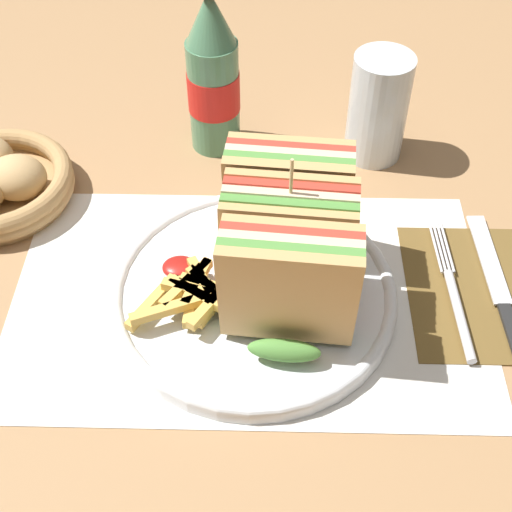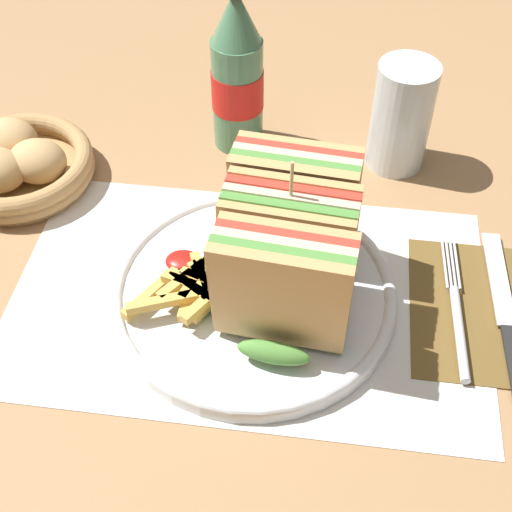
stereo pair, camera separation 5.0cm
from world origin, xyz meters
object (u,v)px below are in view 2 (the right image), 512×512
object	(u,v)px
fork	(458,317)
bread_basket	(18,165)
club_sandwich	(289,244)
coke_bottle_near	(237,74)
knife	(504,312)
plate_main	(253,292)
glass_near	(400,123)

from	to	relation	value
fork	bread_basket	xyz separation A→B (m)	(-0.47, 0.14, 0.01)
club_sandwich	coke_bottle_near	bearing A→B (deg)	109.05
knife	coke_bottle_near	bearing A→B (deg)	139.15
bread_basket	plate_main	bearing A→B (deg)	-26.03
knife	plate_main	bearing A→B (deg)	-179.49
plate_main	glass_near	world-z (taller)	glass_near
fork	club_sandwich	bearing A→B (deg)	174.96
glass_near	bread_basket	xyz separation A→B (m)	(-0.42, -0.09, -0.03)
knife	glass_near	bearing A→B (deg)	113.36
plate_main	coke_bottle_near	xyz separation A→B (m)	(-0.05, 0.24, 0.08)
plate_main	coke_bottle_near	bearing A→B (deg)	101.80
club_sandwich	knife	distance (m)	0.22
bread_basket	coke_bottle_near	bearing A→B (deg)	23.97
plate_main	bread_basket	bearing A→B (deg)	153.97
plate_main	bread_basket	distance (m)	0.31
plate_main	club_sandwich	bearing A→B (deg)	8.58
plate_main	fork	world-z (taller)	plate_main
plate_main	glass_near	distance (m)	0.27
club_sandwich	fork	size ratio (longest dim) A/B	1.09
fork	coke_bottle_near	distance (m)	0.35
knife	bread_basket	size ratio (longest dim) A/B	1.20
club_sandwich	fork	distance (m)	0.17
fork	glass_near	distance (m)	0.24
coke_bottle_near	glass_near	xyz separation A→B (m)	(0.18, -0.01, -0.04)
plate_main	club_sandwich	distance (m)	0.07
fork	knife	distance (m)	0.05
fork	bread_basket	bearing A→B (deg)	161.22
coke_bottle_near	bread_basket	bearing A→B (deg)	-156.03
club_sandwich	bread_basket	distance (m)	0.34
knife	coke_bottle_near	xyz separation A→B (m)	(-0.29, 0.23, 0.09)
club_sandwich	knife	world-z (taller)	club_sandwich
bread_basket	club_sandwich	bearing A→B (deg)	-23.01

